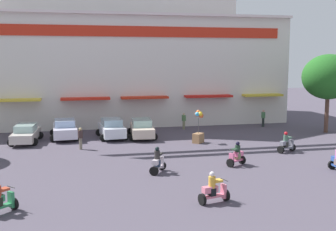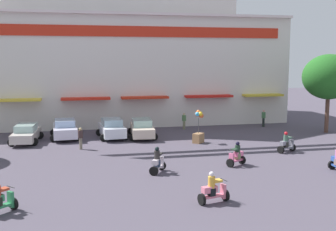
{
  "view_description": "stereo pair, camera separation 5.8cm",
  "coord_description": "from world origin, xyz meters",
  "px_view_note": "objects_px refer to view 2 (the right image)",
  "views": [
    {
      "loc": [
        -3.57,
        -8.54,
        6.51
      ],
      "look_at": [
        2.38,
        18.34,
        2.75
      ],
      "focal_mm": 44.41,
      "sensor_mm": 36.0,
      "label": 1
    },
    {
      "loc": [
        -3.51,
        -8.56,
        6.51
      ],
      "look_at": [
        2.38,
        18.34,
        2.75
      ],
      "focal_mm": 44.41,
      "sensor_mm": 36.0,
      "label": 2
    }
  ],
  "objects_px": {
    "parked_car_2": "(112,128)",
    "scooter_rider_4": "(236,156)",
    "parked_car_0": "(26,133)",
    "parked_car_1": "(65,129)",
    "parked_car_3": "(142,128)",
    "scooter_rider_9": "(158,162)",
    "balloon_vendor_cart": "(199,129)",
    "pedestrian_0": "(81,137)",
    "pedestrian_4": "(264,117)",
    "pedestrian_2": "(184,120)",
    "plaza_tree_1": "(329,77)",
    "scooter_rider_5": "(0,200)",
    "scooter_rider_8": "(213,190)"
  },
  "relations": [
    {
      "from": "scooter_rider_8",
      "to": "balloon_vendor_cart",
      "type": "height_order",
      "value": "balloon_vendor_cart"
    },
    {
      "from": "parked_car_2",
      "to": "scooter_rider_4",
      "type": "relative_size",
      "value": 2.81
    },
    {
      "from": "parked_car_0",
      "to": "scooter_rider_4",
      "type": "relative_size",
      "value": 3.04
    },
    {
      "from": "scooter_rider_9",
      "to": "pedestrian_4",
      "type": "relative_size",
      "value": 0.94
    },
    {
      "from": "scooter_rider_5",
      "to": "pedestrian_2",
      "type": "distance_m",
      "value": 23.02
    },
    {
      "from": "plaza_tree_1",
      "to": "scooter_rider_5",
      "type": "distance_m",
      "value": 29.25
    },
    {
      "from": "scooter_rider_5",
      "to": "pedestrian_0",
      "type": "height_order",
      "value": "pedestrian_0"
    },
    {
      "from": "scooter_rider_8",
      "to": "balloon_vendor_cart",
      "type": "xyz_separation_m",
      "value": [
        3.24,
        13.29,
        0.46
      ]
    },
    {
      "from": "parked_car_0",
      "to": "pedestrian_4",
      "type": "relative_size",
      "value": 2.75
    },
    {
      "from": "pedestrian_2",
      "to": "scooter_rider_4",
      "type": "bearing_deg",
      "value": -90.86
    },
    {
      "from": "parked_car_0",
      "to": "parked_car_1",
      "type": "distance_m",
      "value": 3.12
    },
    {
      "from": "parked_car_2",
      "to": "scooter_rider_5",
      "type": "xyz_separation_m",
      "value": [
        -6.03,
        -16.07,
        -0.19
      ]
    },
    {
      "from": "pedestrian_2",
      "to": "balloon_vendor_cart",
      "type": "xyz_separation_m",
      "value": [
        -0.49,
        -6.36,
        0.2
      ]
    },
    {
      "from": "balloon_vendor_cart",
      "to": "parked_car_0",
      "type": "bearing_deg",
      "value": 167.15
    },
    {
      "from": "parked_car_3",
      "to": "scooter_rider_8",
      "type": "xyz_separation_m",
      "value": [
        0.73,
        -16.37,
        -0.17
      ]
    },
    {
      "from": "parked_car_2",
      "to": "pedestrian_4",
      "type": "xyz_separation_m",
      "value": [
        14.8,
        2.72,
        0.13
      ]
    },
    {
      "from": "parked_car_2",
      "to": "balloon_vendor_cart",
      "type": "xyz_separation_m",
      "value": [
        6.44,
        -3.41,
        0.26
      ]
    },
    {
      "from": "parked_car_0",
      "to": "pedestrian_0",
      "type": "xyz_separation_m",
      "value": [
        4.14,
        -3.44,
        0.18
      ]
    },
    {
      "from": "parked_car_3",
      "to": "scooter_rider_8",
      "type": "distance_m",
      "value": 16.39
    },
    {
      "from": "parked_car_2",
      "to": "scooter_rider_8",
      "type": "bearing_deg",
      "value": -79.16
    },
    {
      "from": "parked_car_3",
      "to": "scooter_rider_9",
      "type": "distance_m",
      "value": 10.91
    },
    {
      "from": "plaza_tree_1",
      "to": "scooter_rider_5",
      "type": "bearing_deg",
      "value": -149.53
    },
    {
      "from": "scooter_rider_4",
      "to": "parked_car_0",
      "type": "bearing_deg",
      "value": 142.78
    },
    {
      "from": "parked_car_2",
      "to": "parked_car_1",
      "type": "bearing_deg",
      "value": 170.28
    },
    {
      "from": "scooter_rider_8",
      "to": "pedestrian_0",
      "type": "relative_size",
      "value": 0.94
    },
    {
      "from": "scooter_rider_4",
      "to": "parked_car_1",
      "type": "bearing_deg",
      "value": 133.0
    },
    {
      "from": "scooter_rider_5",
      "to": "scooter_rider_4",
      "type": "bearing_deg",
      "value": 23.14
    },
    {
      "from": "pedestrian_2",
      "to": "parked_car_2",
      "type": "bearing_deg",
      "value": -156.97
    },
    {
      "from": "parked_car_1",
      "to": "balloon_vendor_cart",
      "type": "height_order",
      "value": "balloon_vendor_cart"
    },
    {
      "from": "pedestrian_2",
      "to": "pedestrian_4",
      "type": "height_order",
      "value": "pedestrian_4"
    },
    {
      "from": "scooter_rider_4",
      "to": "plaza_tree_1",
      "type": "bearing_deg",
      "value": 37.14
    },
    {
      "from": "parked_car_1",
      "to": "pedestrian_0",
      "type": "distance_m",
      "value": 4.67
    },
    {
      "from": "parked_car_0",
      "to": "pedestrian_0",
      "type": "relative_size",
      "value": 2.83
    },
    {
      "from": "pedestrian_0",
      "to": "pedestrian_2",
      "type": "xyz_separation_m",
      "value": [
        9.5,
        6.8,
        -0.04
      ]
    },
    {
      "from": "parked_car_3",
      "to": "pedestrian_0",
      "type": "xyz_separation_m",
      "value": [
        -5.03,
        -3.53,
        0.13
      ]
    },
    {
      "from": "scooter_rider_9",
      "to": "scooter_rider_8",
      "type": "bearing_deg",
      "value": -74.66
    },
    {
      "from": "parked_car_2",
      "to": "scooter_rider_4",
      "type": "bearing_deg",
      "value": -57.65
    },
    {
      "from": "parked_car_0",
      "to": "balloon_vendor_cart",
      "type": "distance_m",
      "value": 13.49
    },
    {
      "from": "parked_car_2",
      "to": "plaza_tree_1",
      "type": "bearing_deg",
      "value": -4.25
    },
    {
      "from": "scooter_rider_4",
      "to": "scooter_rider_8",
      "type": "distance_m",
      "value": 7.03
    },
    {
      "from": "scooter_rider_5",
      "to": "pedestrian_2",
      "type": "xyz_separation_m",
      "value": [
        12.97,
        19.02,
        0.25
      ]
    },
    {
      "from": "pedestrian_2",
      "to": "parked_car_0",
      "type": "bearing_deg",
      "value": -166.15
    },
    {
      "from": "scooter_rider_9",
      "to": "plaza_tree_1",
      "type": "bearing_deg",
      "value": 29.67
    },
    {
      "from": "plaza_tree_1",
      "to": "pedestrian_2",
      "type": "bearing_deg",
      "value": 160.02
    },
    {
      "from": "scooter_rider_4",
      "to": "pedestrian_0",
      "type": "distance_m",
      "value": 11.5
    },
    {
      "from": "scooter_rider_8",
      "to": "pedestrian_4",
      "type": "relative_size",
      "value": 0.92
    },
    {
      "from": "plaza_tree_1",
      "to": "scooter_rider_4",
      "type": "relative_size",
      "value": 4.66
    },
    {
      "from": "parked_car_2",
      "to": "scooter_rider_4",
      "type": "xyz_separation_m",
      "value": [
        6.73,
        -10.62,
        -0.19
      ]
    },
    {
      "from": "parked_car_0",
      "to": "scooter_rider_4",
      "type": "height_order",
      "value": "scooter_rider_4"
    },
    {
      "from": "scooter_rider_5",
      "to": "parked_car_3",
      "type": "bearing_deg",
      "value": 61.65
    }
  ]
}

